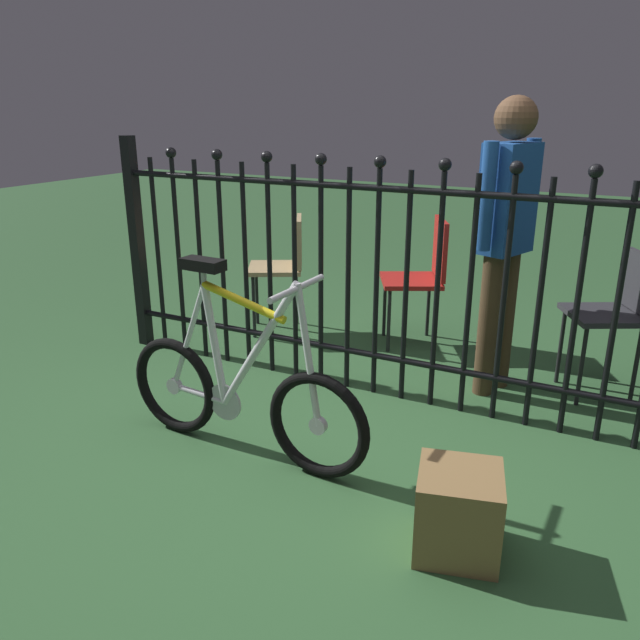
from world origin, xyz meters
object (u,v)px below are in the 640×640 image
object	(u,v)px
bicycle	(241,392)
chair_tan	(285,261)
chair_charcoal	(617,308)
display_crate	(458,512)
chair_red	(423,270)
person_visitor	(506,225)

from	to	relation	value
bicycle	chair_tan	xyz separation A→B (m)	(-0.67, 1.55, 0.20)
bicycle	chair_charcoal	xyz separation A→B (m)	(1.46, 1.47, 0.20)
chair_charcoal	display_crate	world-z (taller)	chair_charcoal
chair_tan	bicycle	bearing A→B (deg)	-66.67
chair_tan	chair_red	bearing A→B (deg)	11.25
person_visitor	bicycle	bearing A→B (deg)	-125.38
bicycle	person_visitor	bearing A→B (deg)	54.62
chair_red	person_visitor	world-z (taller)	person_visitor
bicycle	display_crate	distance (m)	1.11
bicycle	person_visitor	distance (m)	1.64
chair_red	bicycle	bearing A→B (deg)	-99.11
chair_red	person_visitor	distance (m)	0.89
chair_red	chair_tan	bearing A→B (deg)	-168.75
chair_charcoal	chair_red	xyz separation A→B (m)	(-1.18, 0.27, 0.01)
bicycle	display_crate	xyz separation A→B (m)	(1.08, -0.21, -0.15)
bicycle	chair_red	world-z (taller)	bicycle
bicycle	chair_red	size ratio (longest dim) A/B	1.53
chair_charcoal	chair_red	world-z (taller)	chair_red
chair_tan	chair_charcoal	bearing A→B (deg)	-2.12
person_visitor	chair_charcoal	bearing A→B (deg)	21.94
chair_tan	person_visitor	world-z (taller)	person_visitor
chair_charcoal	display_crate	size ratio (longest dim) A/B	2.52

